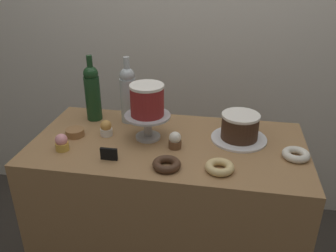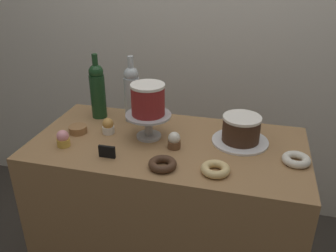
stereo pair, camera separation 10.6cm
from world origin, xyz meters
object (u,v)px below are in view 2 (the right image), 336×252
at_px(wine_bottle_green, 98,90).
at_px(cupcake_vanilla, 174,141).
at_px(cake_stand_pedestal, 149,122).
at_px(wine_bottle_clear, 132,93).
at_px(cupcake_caramel, 108,126).
at_px(cookie_stack, 78,129).
at_px(price_sign_chalkboard, 107,152).
at_px(donut_chocolate, 163,164).
at_px(cupcake_strawberry, 63,139).
at_px(donut_glazed, 215,169).
at_px(chocolate_round_cake, 241,129).
at_px(donut_sugar, 296,160).
at_px(white_layer_cake, 148,99).

xyz_separation_m(wine_bottle_green, cupcake_vanilla, (0.45, -0.22, -0.11)).
bearing_deg(cake_stand_pedestal, wine_bottle_green, 153.41).
relative_size(wine_bottle_clear, cupcake_caramel, 4.38).
height_order(cookie_stack, price_sign_chalkboard, price_sign_chalkboard).
distance_m(donut_chocolate, price_sign_chalkboard, 0.24).
bearing_deg(donut_chocolate, cupcake_vanilla, 87.60).
distance_m(wine_bottle_green, cupcake_vanilla, 0.51).
bearing_deg(cupcake_vanilla, cupcake_strawberry, -167.59).
bearing_deg(price_sign_chalkboard, donut_glazed, -0.48).
bearing_deg(cookie_stack, cupcake_vanilla, -3.59).
height_order(wine_bottle_green, cupcake_vanilla, wine_bottle_green).
distance_m(chocolate_round_cake, donut_sugar, 0.26).
distance_m(cupcake_strawberry, donut_chocolate, 0.47).
xyz_separation_m(cake_stand_pedestal, cupcake_caramel, (-0.19, -0.01, -0.04)).
distance_m(chocolate_round_cake, cupcake_vanilla, 0.30).
relative_size(cupcake_strawberry, donut_glazed, 0.66).
xyz_separation_m(wine_bottle_clear, donut_glazed, (0.46, -0.38, -0.13)).
xyz_separation_m(cupcake_caramel, cupcake_strawberry, (-0.14, -0.16, 0.00)).
distance_m(cake_stand_pedestal, white_layer_cake, 0.11).
distance_m(cupcake_vanilla, donut_sugar, 0.50).
height_order(wine_bottle_green, donut_glazed, wine_bottle_green).
height_order(cupcake_strawberry, donut_chocolate, cupcake_strawberry).
relative_size(cupcake_vanilla, donut_glazed, 0.66).
bearing_deg(cupcake_strawberry, cupcake_caramel, 49.48).
bearing_deg(donut_chocolate, price_sign_chalkboard, 175.59).
bearing_deg(donut_sugar, cupcake_caramel, 175.89).
height_order(wine_bottle_green, cookie_stack, wine_bottle_green).
bearing_deg(donut_sugar, wine_bottle_green, 166.74).
distance_m(chocolate_round_cake, cupcake_caramel, 0.60).
relative_size(cupcake_strawberry, cookie_stack, 0.88).
distance_m(cupcake_caramel, price_sign_chalkboard, 0.22).
bearing_deg(cupcake_vanilla, white_layer_cake, 153.25).
height_order(donut_glazed, cookie_stack, same).
height_order(cake_stand_pedestal, donut_glazed, cake_stand_pedestal).
bearing_deg(wine_bottle_green, white_layer_cake, -26.59).
xyz_separation_m(donut_glazed, price_sign_chalkboard, (-0.44, 0.00, 0.01)).
xyz_separation_m(white_layer_cake, donut_glazed, (0.33, -0.22, -0.17)).
bearing_deg(cake_stand_pedestal, donut_sugar, -6.02).
distance_m(cookie_stack, price_sign_chalkboard, 0.28).
xyz_separation_m(chocolate_round_cake, cookie_stack, (-0.74, -0.09, -0.05)).
xyz_separation_m(cupcake_caramel, cookie_stack, (-0.14, -0.03, -0.02)).
relative_size(chocolate_round_cake, donut_chocolate, 1.49).
distance_m(wine_bottle_clear, cookie_stack, 0.31).
xyz_separation_m(cake_stand_pedestal, white_layer_cake, (0.00, 0.00, 0.11)).
distance_m(chocolate_round_cake, price_sign_chalkboard, 0.58).
distance_m(white_layer_cake, cupcake_caramel, 0.25).
height_order(wine_bottle_clear, donut_glazed, wine_bottle_clear).
xyz_separation_m(donut_chocolate, price_sign_chalkboard, (-0.24, 0.02, 0.01)).
xyz_separation_m(donut_chocolate, cookie_stack, (-0.46, 0.19, 0.00)).
relative_size(wine_bottle_green, donut_chocolate, 2.91).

